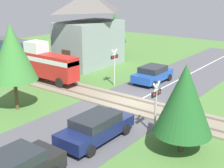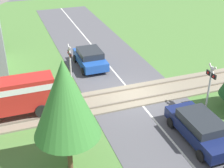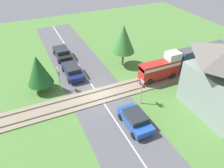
{
  "view_description": "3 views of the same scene",
  "coord_description": "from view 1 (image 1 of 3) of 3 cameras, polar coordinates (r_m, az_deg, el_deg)",
  "views": [
    {
      "loc": [
        -16.7,
        -11.05,
        7.72
      ],
      "look_at": [
        0.0,
        1.58,
        1.2
      ],
      "focal_mm": 50.0,
      "sensor_mm": 36.0,
      "label": 1
    },
    {
      "loc": [
        -16.38,
        7.5,
        10.57
      ],
      "look_at": [
        0.0,
        1.58,
        1.2
      ],
      "focal_mm": 50.0,
      "sensor_mm": 36.0,
      "label": 2
    },
    {
      "loc": [
        17.95,
        -6.62,
        15.02
      ],
      "look_at": [
        0.0,
        1.58,
        1.2
      ],
      "focal_mm": 35.0,
      "sensor_mm": 36.0,
      "label": 3
    }
  ],
  "objects": [
    {
      "name": "tree_beyond_track",
      "position": [
        14.97,
        13.07,
        -2.77
      ],
      "size": [
        2.84,
        2.84,
        4.41
      ],
      "color": "brown",
      "rests_on": "ground_plane"
    },
    {
      "name": "track_bed",
      "position": [
        21.44,
        3.38,
        -3.65
      ],
      "size": [
        2.8,
        48.0,
        0.24
      ],
      "color": "gray",
      "rests_on": "ground_plane"
    },
    {
      "name": "train",
      "position": [
        28.83,
        -16.33,
        4.89
      ],
      "size": [
        1.58,
        12.55,
        3.18
      ],
      "color": "red",
      "rests_on": "track_bed"
    },
    {
      "name": "ground_plane",
      "position": [
        21.46,
        3.37,
        -3.82
      ],
      "size": [
        60.0,
        60.0,
        0.0
      ],
      "primitive_type": "plane",
      "color": "#4C7A38"
    },
    {
      "name": "car_far_side",
      "position": [
        26.39,
        7.45,
        1.84
      ],
      "size": [
        3.99,
        2.03,
        1.42
      ],
      "color": "#1E4CA8",
      "rests_on": "ground_plane"
    },
    {
      "name": "tree_by_station",
      "position": [
        37.0,
        0.53,
        10.17
      ],
      "size": [
        2.77,
        2.77,
        4.8
      ],
      "color": "brown",
      "rests_on": "ground_plane"
    },
    {
      "name": "car_near_crossing",
      "position": [
        16.41,
        -2.95,
        -7.87
      ],
      "size": [
        4.53,
        1.98,
        1.4
      ],
      "color": "#141E4C",
      "rests_on": "ground_plane"
    },
    {
      "name": "station_building",
      "position": [
        31.74,
        -4.2,
        9.81
      ],
      "size": [
        7.18,
        4.42,
        7.33
      ],
      "color": "gray",
      "rests_on": "ground_plane"
    },
    {
      "name": "tree_roadside_hedge",
      "position": [
        20.59,
        -17.79,
        5.49
      ],
      "size": [
        3.0,
        3.0,
        5.61
      ],
      "color": "brown",
      "rests_on": "ground_plane"
    },
    {
      "name": "crossing_signal_east_approach",
      "position": [
        25.16,
        0.44,
        4.02
      ],
      "size": [
        0.9,
        0.18,
        3.02
      ],
      "color": "#B7B7B7",
      "rests_on": "ground_plane"
    },
    {
      "name": "road_surface",
      "position": [
        21.46,
        3.37,
        -3.79
      ],
      "size": [
        48.0,
        6.4,
        0.02
      ],
      "color": "#515156",
      "rests_on": "ground_plane"
    },
    {
      "name": "pedestrian_by_station",
      "position": [
        29.48,
        -11.02,
        3.42
      ],
      "size": [
        0.44,
        0.44,
        1.77
      ],
      "color": "#B2282D",
      "rests_on": "ground_plane"
    },
    {
      "name": "crossing_signal_west_approach",
      "position": [
        16.69,
        8.03,
        -3.15
      ],
      "size": [
        0.9,
        0.18,
        3.02
      ],
      "color": "#B7B7B7",
      "rests_on": "ground_plane"
    }
  ]
}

